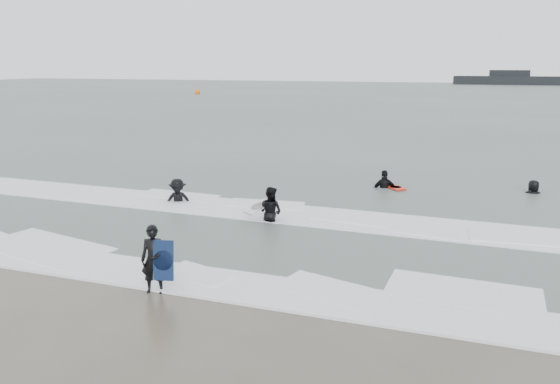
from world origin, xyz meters
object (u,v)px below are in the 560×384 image
(surfer_wading, at_px, (271,222))
(buoy, at_px, (198,92))
(surfer_centre, at_px, (156,292))
(surfer_breaker, at_px, (178,204))
(surfer_right_near, at_px, (384,189))
(vessel_horizon, at_px, (509,79))
(surfer_right_far, at_px, (533,194))

(surfer_wading, relative_size, buoy, 1.10)
(surfer_centre, relative_size, surfer_breaker, 0.91)
(surfer_right_near, distance_m, vessel_horizon, 138.09)
(surfer_centre, distance_m, surfer_wading, 6.50)
(surfer_centre, xyz_separation_m, surfer_wading, (0.41, 6.49, 0.00))
(surfer_centre, relative_size, buoy, 1.02)
(surfer_wading, xyz_separation_m, surfer_breaker, (-4.35, 1.14, 0.00))
(surfer_breaker, distance_m, vessel_horizon, 144.19)
(surfer_wading, relative_size, vessel_horizon, 0.06)
(surfer_wading, bearing_deg, surfer_right_far, -125.74)
(surfer_wading, height_order, buoy, buoy)
(surfer_right_far, relative_size, buoy, 1.07)
(surfer_wading, bearing_deg, buoy, -46.41)
(surfer_centre, xyz_separation_m, surfer_right_near, (3.18, 13.12, 0.00))
(surfer_right_near, height_order, vessel_horizon, vessel_horizon)
(surfer_right_far, bearing_deg, surfer_centre, 45.09)
(surfer_wading, bearing_deg, vessel_horizon, -81.71)
(surfer_wading, height_order, surfer_right_far, surfer_wading)
(surfer_centre, height_order, surfer_right_far, surfer_right_far)
(vessel_horizon, bearing_deg, surfer_right_far, -91.30)
(surfer_right_near, bearing_deg, buoy, -78.56)
(surfer_centre, relative_size, surfer_right_near, 0.85)
(surfer_breaker, relative_size, surfer_right_near, 0.93)
(buoy, bearing_deg, vessel_horizon, 52.76)
(surfer_wading, distance_m, buoy, 84.13)
(surfer_right_far, height_order, buoy, buoy)
(surfer_wading, xyz_separation_m, vessel_horizon, (11.90, 144.40, 1.43))
(surfer_wading, xyz_separation_m, surfer_right_near, (2.77, 6.63, 0.00))
(surfer_breaker, bearing_deg, vessel_horizon, 62.34)
(surfer_centre, distance_m, surfer_right_near, 13.50)
(buoy, distance_m, vessel_horizon, 90.42)
(surfer_wading, relative_size, surfer_right_near, 0.92)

